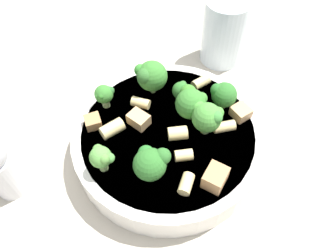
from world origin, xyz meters
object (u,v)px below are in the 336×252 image
Objects in this scene: broccoli_floret_3 at (151,76)px; chicken_chunk_2 at (215,178)px; rigatoni_1 at (141,103)px; broccoli_floret_1 at (191,102)px; broccoli_floret_0 at (154,164)px; chicken_chunk_0 at (93,122)px; rigatoni_0 at (186,184)px; drinking_glass at (224,35)px; broccoli_floret_7 at (104,95)px; rigatoni_5 at (224,127)px; rigatoni_2 at (184,155)px; rigatoni_4 at (201,82)px; broccoli_floret_6 at (180,90)px; broccoli_floret_2 at (207,117)px; broccoli_floret_5 at (101,157)px; chicken_chunk_1 at (241,112)px; rigatoni_6 at (112,129)px; chicken_chunk_3 at (138,120)px; rigatoni_3 at (178,133)px; pasta_bowl at (168,139)px; broccoli_floret_4 at (223,94)px.

broccoli_floret_3 reaches higher than chicken_chunk_2.
rigatoni_1 is (0.00, 0.03, -0.02)m from broccoli_floret_3.
broccoli_floret_1 is 0.10m from chicken_chunk_2.
broccoli_floret_0 reaches higher than chicken_chunk_0.
rigatoni_0 is 0.13m from rigatoni_1.
broccoli_floret_7 is at bearing 58.42° from drinking_glass.
rigatoni_5 is 0.07m from chicken_chunk_2.
rigatoni_2 and rigatoni_4 have the same top height.
rigatoni_1 is at bearing -162.78° from broccoli_floret_7.
broccoli_floret_2 is at bearing 139.50° from broccoli_floret_6.
broccoli_floret_6 is 0.13m from rigatoni_0.
chicken_chunk_1 is (-0.13, -0.12, -0.02)m from broccoli_floret_5.
rigatoni_6 is 0.03m from chicken_chunk_3.
chicken_chunk_0 is (0.16, 0.04, -0.00)m from rigatoni_5.
chicken_chunk_3 is at bearing -24.52° from rigatoni_2.
broccoli_floret_5 is 1.06× the size of broccoli_floret_7.
rigatoni_3 is at bearing 104.86° from broccoli_floret_6.
chicken_chunk_1 is at bearing 178.63° from broccoli_floret_6.
rigatoni_6 is (0.06, 0.02, 0.03)m from pasta_bowl.
broccoli_floret_2 is 0.11m from rigatoni_6.
pasta_bowl is 6.53× the size of broccoli_floret_4.
broccoli_floret_3 is 1.34× the size of broccoli_floret_5.
rigatoni_2 is at bearing 75.77° from broccoli_floret_4.
rigatoni_4 is 0.10m from chicken_chunk_3.
broccoli_floret_0 reaches higher than chicken_chunk_2.
rigatoni_1 is (0.10, 0.03, -0.01)m from broccoli_floret_4.
rigatoni_1 is 0.03m from chicken_chunk_3.
rigatoni_5 is at bearing -160.59° from broccoli_floret_2.
broccoli_floret_0 is 0.15m from rigatoni_4.
broccoli_floret_6 is (0.01, -0.11, -0.00)m from broccoli_floret_0.
rigatoni_5 is (-0.15, -0.01, -0.01)m from broccoli_floret_7.
rigatoni_2 is 0.94× the size of chicken_chunk_1.
pasta_bowl is 7.00× the size of broccoli_floret_7.
broccoli_floret_6 is 0.28× the size of drinking_glass.
rigatoni_5 is 1.37× the size of chicken_chunk_0.
broccoli_floret_4 is 1.48× the size of rigatoni_4.
broccoli_floret_7 is at bearing 34.11° from rigatoni_4.
broccoli_floret_3 is at bearing -43.41° from chicken_chunk_2.
rigatoni_0 reaches higher than pasta_bowl.
rigatoni_3 is 0.11m from chicken_chunk_0.
broccoli_floret_6 is 0.05m from rigatoni_1.
broccoli_floret_0 is 1.08× the size of broccoli_floret_4.
broccoli_floret_2 is 2.30× the size of chicken_chunk_0.
broccoli_floret_4 reaches higher than chicken_chunk_2.
chicken_chunk_0 is 0.89× the size of chicken_chunk_1.
chicken_chunk_0 is at bearing 56.63° from broccoli_floret_3.
rigatoni_6 is (0.07, -0.04, -0.01)m from broccoli_floret_0.
rigatoni_2 is 0.76× the size of chicken_chunk_2.
broccoli_floret_5 is 1.66× the size of chicken_chunk_1.
broccoli_floret_1 reaches higher than chicken_chunk_1.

